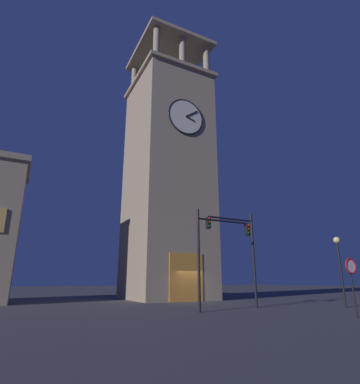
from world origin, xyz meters
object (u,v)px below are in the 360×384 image
Objects in this scene: street_lamp at (339,257)px; traffic_signal_near at (239,243)px; clocktower at (167,177)px; traffic_signal_mid at (216,243)px; no_horn_sign at (351,270)px.

traffic_signal_near is at bearing -21.93° from street_lamp.
traffic_signal_near is at bearing 90.63° from clocktower.
traffic_signal_near is (-0.13, 11.44, -8.14)m from clocktower.
clocktower is at bearing -89.37° from traffic_signal_near.
traffic_signal_mid reaches higher than street_lamp.
no_horn_sign is (4.82, 4.06, -1.10)m from street_lamp.
traffic_signal_near is 7.07m from no_horn_sign.
traffic_signal_mid is at bearing -54.36° from no_horn_sign.
no_horn_sign is at bearing 103.21° from traffic_signal_near.
clocktower reaches higher than no_horn_sign.
traffic_signal_mid is 7.16m from no_horn_sign.
clocktower reaches higher than street_lamp.
no_horn_sign is (-1.68, 18.06, -10.06)m from clocktower.
no_horn_sign is at bearing 125.64° from traffic_signal_mid.
traffic_signal_near is 2.69m from traffic_signal_mid.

